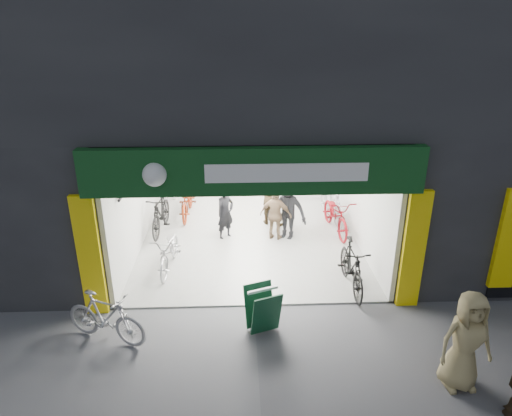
{
  "coord_description": "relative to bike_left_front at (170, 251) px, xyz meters",
  "views": [
    {
      "loc": [
        -0.3,
        -8.16,
        5.61
      ],
      "look_at": [
        0.11,
        1.5,
        1.64
      ],
      "focal_mm": 32.0,
      "sensor_mm": 36.0,
      "label": 1
    }
  ],
  "objects": [
    {
      "name": "parked_bike",
      "position": [
        -0.83,
        -2.65,
        0.03
      ],
      "size": [
        1.76,
        1.11,
        1.03
      ],
      "primitive_type": "imported",
      "rotation": [
        0.0,
        0.0,
        1.17
      ],
      "color": "#ADACB1",
      "rests_on": "ground"
    },
    {
      "name": "bike_left_front",
      "position": [
        0.0,
        0.0,
        0.0
      ],
      "size": [
        0.78,
        1.89,
        0.97
      ],
      "primitive_type": "imported",
      "rotation": [
        0.0,
        0.0,
        -0.08
      ],
      "color": "#A9A8AD",
      "rests_on": "ground"
    },
    {
      "name": "customer_d",
      "position": [
        2.68,
        1.49,
        0.26
      ],
      "size": [
        0.94,
        0.63,
        1.49
      ],
      "primitive_type": "imported",
      "rotation": [
        0.0,
        0.0,
        2.81
      ],
      "color": "#8A6D50",
      "rests_on": "ground"
    },
    {
      "name": "ground",
      "position": [
        1.97,
        -1.67,
        -0.48
      ],
      "size": [
        60.0,
        60.0,
        0.0
      ],
      "primitive_type": "plane",
      "color": "#56565B",
      "rests_on": "ground"
    },
    {
      "name": "bike_left_back",
      "position": [
        -0.53,
        4.17,
        0.06
      ],
      "size": [
        0.84,
        1.87,
        1.08
      ],
      "primitive_type": "imported",
      "rotation": [
        0.0,
        0.0,
        -0.19
      ],
      "color": "#B6B6BB",
      "rests_on": "ground"
    },
    {
      "name": "bike_right_mid",
      "position": [
        4.43,
        1.93,
        0.06
      ],
      "size": [
        0.93,
        2.12,
        1.08
      ],
      "primitive_type": "imported",
      "rotation": [
        0.0,
        0.0,
        0.11
      ],
      "color": "maroon",
      "rests_on": "ground"
    },
    {
      "name": "sandwich_board",
      "position": [
        2.11,
        -2.47,
        0.01
      ],
      "size": [
        0.75,
        0.76,
        0.9
      ],
      "rotation": [
        0.0,
        0.0,
        0.35
      ],
      "color": "#0F3C22",
      "rests_on": "ground"
    },
    {
      "name": "bike_right_front",
      "position": [
        4.16,
        -1.07,
        0.09
      ],
      "size": [
        0.57,
        1.91,
        1.14
      ],
      "primitive_type": "imported",
      "rotation": [
        0.0,
        0.0,
        0.02
      ],
      "color": "black",
      "rests_on": "ground"
    },
    {
      "name": "bike_left_midfront",
      "position": [
        -0.53,
        2.15,
        0.1
      ],
      "size": [
        0.71,
        1.98,
        1.17
      ],
      "primitive_type": "imported",
      "rotation": [
        0.0,
        0.0,
        -0.08
      ],
      "color": "black",
      "rests_on": "ground"
    },
    {
      "name": "customer_c",
      "position": [
        3.0,
        1.55,
        0.41
      ],
      "size": [
        1.33,
        1.16,
        1.78
      ],
      "primitive_type": "imported",
      "rotation": [
        0.0,
        0.0,
        -0.54
      ],
      "color": "black",
      "rests_on": "ground"
    },
    {
      "name": "customer_a",
      "position": [
        1.31,
        1.64,
        0.27
      ],
      "size": [
        0.65,
        0.64,
        1.51
      ],
      "primitive_type": "imported",
      "rotation": [
        0.0,
        0.0,
        0.74
      ],
      "color": "black",
      "rests_on": "ground"
    },
    {
      "name": "bike_left_midback",
      "position": [
        0.12,
        3.27,
        0.04
      ],
      "size": [
        0.75,
        2.01,
        1.05
      ],
      "primitive_type": "imported",
      "rotation": [
        0.0,
        0.0,
        -0.03
      ],
      "color": "maroon",
      "rests_on": "ground"
    },
    {
      "name": "pedestrian_near",
      "position": [
        5.27,
        -4.06,
        0.4
      ],
      "size": [
        0.89,
        0.61,
        1.76
      ],
      "primitive_type": "imported",
      "rotation": [
        0.0,
        0.0,
        0.05
      ],
      "color": "#9B8A5A",
      "rests_on": "ground"
    },
    {
      "name": "building",
      "position": [
        2.88,
        3.32,
        3.83
      ],
      "size": [
        17.0,
        10.27,
        8.0
      ],
      "color": "#232326",
      "rests_on": "ground"
    },
    {
      "name": "customer_b",
      "position": [
        2.64,
        2.59,
        0.43
      ],
      "size": [
        1.1,
        1.0,
        1.83
      ],
      "primitive_type": "imported",
      "rotation": [
        0.0,
        0.0,
        2.71
      ],
      "color": "#382B19",
      "rests_on": "ground"
    },
    {
      "name": "bike_right_back",
      "position": [
        4.47,
        2.74,
        0.11
      ],
      "size": [
        0.85,
        2.04,
        1.19
      ],
      "primitive_type": "imported",
      "rotation": [
        0.0,
        0.0,
        0.15
      ],
      "color": "#B3B3B8",
      "rests_on": "ground"
    }
  ]
}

